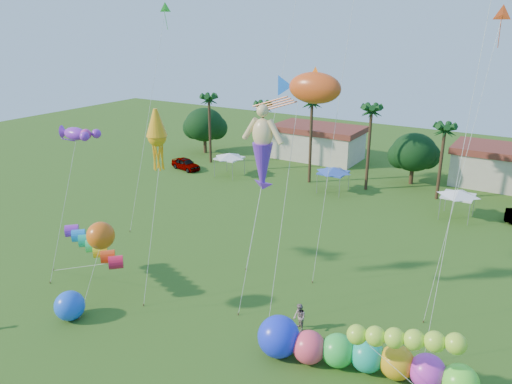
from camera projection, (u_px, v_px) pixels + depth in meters
The scene contains 16 objects.
tree_line at pixel (434, 155), 58.29m from camera, with size 69.46×8.91×11.00m.
buildings_row at pixel (392, 155), 67.16m from camera, with size 35.00×7.00×4.00m.
tent_row at pixel (331, 171), 57.35m from camera, with size 31.00×4.00×0.60m.
car_a at pixel (186, 164), 67.43m from camera, with size 1.86×4.62×1.57m, color #4C4C54.
spectator_b at pixel (299, 318), 32.25m from camera, with size 0.92×0.72×1.89m, color gray.
caterpillar_inflatable at pixel (354, 354), 28.50m from camera, with size 12.47×4.31×2.54m.
blue_ball at pixel (70, 306), 33.48m from camera, with size 2.02×2.02×2.02m, color blue.
rainbow_tube at pixel (99, 257), 36.03m from camera, with size 9.26×4.70×3.46m.
green_worm at pixel (357, 335), 26.55m from camera, with size 9.28×2.66×3.95m.
orange_ball_kite at pixel (101, 236), 32.36m from camera, with size 2.32×2.59×6.83m.
merman_kite at pixel (263, 154), 33.11m from camera, with size 2.54×4.03×13.52m.
fish_kite at pixel (315, 88), 32.46m from camera, with size 5.59×6.49×16.13m.
squid_kite at pixel (157, 137), 34.19m from camera, with size 1.89×4.00×13.62m.
lobster_kite at pixel (75, 134), 36.78m from camera, with size 3.70×4.38×11.92m.
delta_kite_red at pixel (501, 21), 29.49m from camera, with size 2.16×4.22×20.06m.
delta_kite_green at pixel (164, 15), 43.93m from camera, with size 2.48×5.07×20.69m.
Camera 1 is at (15.41, -15.08, 19.14)m, focal length 35.00 mm.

